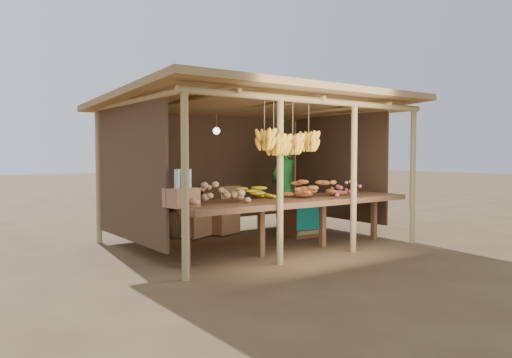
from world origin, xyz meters
TOP-DOWN VIEW (x-y plane):
  - ground at (0.00, 0.00)m, footprint 60.00×60.00m
  - stall_structure at (-0.05, 0.06)m, footprint 4.70×3.50m
  - counter at (0.00, -0.95)m, footprint 3.90×1.05m
  - potato_heap at (-1.41, -1.01)m, footprint 1.08×0.85m
  - sweet_potato_heap at (0.45, -0.89)m, footprint 1.09×0.86m
  - onion_heap at (0.91, -1.10)m, footprint 0.78×0.62m
  - banana_pile at (-0.55, -0.66)m, footprint 0.67×0.51m
  - tomato_basin at (-1.90, -0.60)m, footprint 0.36×0.36m
  - bottle_box at (-1.90, -1.02)m, footprint 0.43×0.37m
  - vendor at (0.88, 0.36)m, footprint 0.71×0.56m
  - tarp_crate at (0.99, 0.01)m, footprint 0.65×0.57m
  - carton_stack at (-0.21, 1.04)m, footprint 1.25×0.60m
  - burlap_sacks at (-1.08, 1.20)m, footprint 0.81×0.43m

SIDE VIEW (x-z plane):
  - ground at x=0.00m, z-range 0.00..0.00m
  - burlap_sacks at x=-1.08m, z-range -0.04..0.54m
  - tarp_crate at x=0.99m, z-range -0.07..0.68m
  - carton_stack at x=-0.21m, z-range -0.05..0.81m
  - counter at x=0.00m, z-range 0.34..1.14m
  - vendor at x=0.88m, z-range 0.00..1.70m
  - tomato_basin at x=-1.90m, z-range 0.78..0.97m
  - banana_pile at x=-0.55m, z-range 0.80..1.15m
  - onion_heap at x=0.91m, z-range 0.80..1.15m
  - sweet_potato_heap at x=0.45m, z-range 0.80..1.16m
  - potato_heap at x=-1.41m, z-range 0.80..1.16m
  - bottle_box at x=-1.90m, z-range 0.74..1.22m
  - stall_structure at x=-0.05m, z-range 0.71..3.14m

